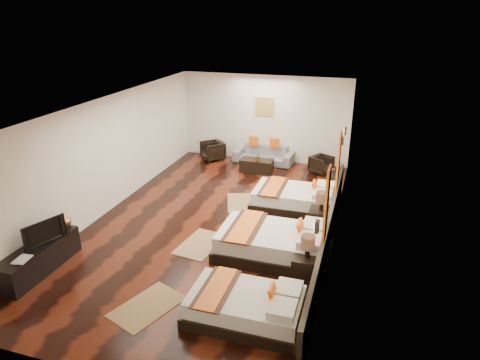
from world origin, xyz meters
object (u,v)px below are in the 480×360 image
(nightstand_b, at_px, (320,218))
(armchair_left, at_px, (213,151))
(bed_mid, at_px, (275,243))
(table_plant, at_px, (258,157))
(bed_near, at_px, (247,306))
(book, at_px, (16,259))
(sofa, at_px, (264,154))
(figurine, at_px, (64,220))
(armchair_right, at_px, (321,165))
(coffee_table, at_px, (257,166))
(bed_far, at_px, (296,198))
(tv, at_px, (42,231))
(tv_console, at_px, (39,258))
(nightstand_a, at_px, (306,266))

(nightstand_b, relative_size, armchair_left, 1.43)
(bed_mid, relative_size, table_plant, 9.30)
(bed_near, height_order, book, bed_near)
(bed_mid, height_order, sofa, bed_mid)
(bed_mid, height_order, table_plant, bed_mid)
(bed_mid, distance_m, figurine, 4.35)
(bed_mid, bearing_deg, bed_near, -90.14)
(nightstand_b, bearing_deg, table_plant, 125.86)
(armchair_right, bearing_deg, coffee_table, 133.16)
(bed_far, height_order, armchair_right, bed_far)
(bed_mid, relative_size, armchair_right, 3.79)
(sofa, relative_size, table_plant, 7.84)
(tv, bearing_deg, sofa, 1.24)
(nightstand_b, relative_size, coffee_table, 0.98)
(bed_mid, bearing_deg, table_plant, 109.20)
(bed_mid, xyz_separation_m, nightstand_b, (0.75, 1.30, 0.04))
(nightstand_b, relative_size, sofa, 0.51)
(bed_near, bearing_deg, armchair_right, 87.52)
(armchair_left, bearing_deg, tv_console, -53.05)
(bed_far, bearing_deg, nightstand_b, -54.26)
(tv_console, height_order, tv, tv)
(tv, distance_m, sofa, 7.63)
(bed_near, xyz_separation_m, figurine, (-4.19, 0.94, 0.46))
(book, distance_m, armchair_right, 8.69)
(coffee_table, xyz_separation_m, table_plant, (0.06, -0.08, 0.32))
(armchair_left, xyz_separation_m, coffee_table, (1.71, -0.68, -0.11))
(bed_mid, bearing_deg, sofa, 106.51)
(armchair_left, relative_size, armchair_right, 1.13)
(bed_mid, xyz_separation_m, figurine, (-4.20, -1.06, 0.41))
(nightstand_b, xyz_separation_m, figurine, (-4.95, -2.36, 0.36))
(sofa, bearing_deg, armchair_left, -169.21)
(bed_far, relative_size, table_plant, 8.51)
(tv, bearing_deg, bed_far, -25.09)
(tv_console, height_order, table_plant, table_plant)
(bed_far, xyz_separation_m, nightstand_b, (0.75, -1.04, 0.07))
(coffee_table, bearing_deg, bed_near, -76.19)
(sofa, relative_size, armchair_right, 3.20)
(nightstand_b, distance_m, armchair_right, 3.79)
(tv_console, bearing_deg, armchair_right, 56.97)
(book, bearing_deg, nightstand_a, 18.51)
(nightstand_b, bearing_deg, sofa, 119.57)
(bed_far, distance_m, coffee_table, 2.76)
(nightstand_a, bearing_deg, tv_console, -166.89)
(bed_far, bearing_deg, nightstand_a, -76.19)
(bed_far, height_order, tv_console, bed_far)
(tv_console, xyz_separation_m, armchair_left, (0.87, 7.12, 0.04))
(tv, bearing_deg, nightstand_b, -37.83)
(sofa, bearing_deg, tv, -105.72)
(nightstand_a, distance_m, nightstand_b, 2.01)
(bed_near, distance_m, coffee_table, 6.77)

